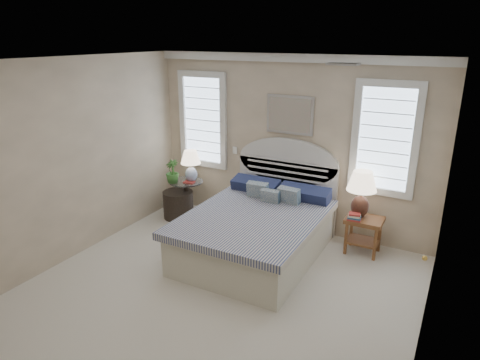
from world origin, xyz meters
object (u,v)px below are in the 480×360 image
bed (259,228)px  side_table_left (187,195)px  floor_pot (178,204)px  lamp_left (191,162)px  lamp_right (361,189)px  nightstand_right (364,228)px

bed → side_table_left: bearing=160.3°
floor_pot → lamp_left: lamp_left is taller
bed → side_table_left: size_ratio=3.61×
lamp_right → nightstand_right: bearing=-21.6°
bed → nightstand_right: 1.47m
lamp_right → bed: bearing=-148.9°
bed → nightstand_right: size_ratio=4.29×
bed → floor_pot: 1.82m
bed → floor_pot: (-1.75, 0.48, -0.16)m
lamp_left → lamp_right: 2.77m
bed → lamp_left: (-1.56, 0.63, 0.57)m
lamp_right → floor_pot: bearing=-175.2°
floor_pot → lamp_right: (2.96, 0.25, 0.71)m
nightstand_right → lamp_right: lamp_right is taller
floor_pot → lamp_right: size_ratio=0.75×
bed → nightstand_right: bearing=28.0°
bed → nightstand_right: bed is taller
side_table_left → lamp_right: lamp_right is taller
side_table_left → lamp_left: size_ratio=1.17×
bed → side_table_left: 1.75m
bed → floor_pot: size_ratio=4.50×
side_table_left → floor_pot: size_ratio=1.25×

